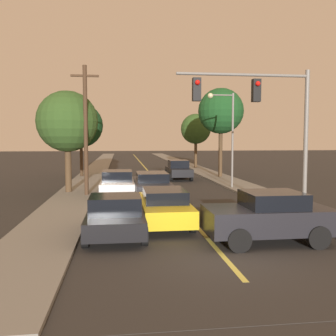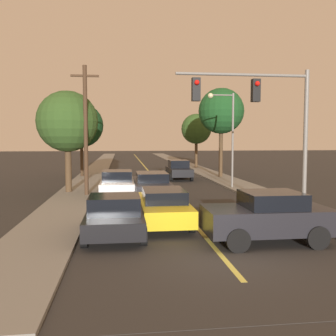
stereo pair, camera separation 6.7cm
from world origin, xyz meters
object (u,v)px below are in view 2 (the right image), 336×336
object	(u,v)px
car_far_oncoming	(179,170)
utility_pole_left	(86,128)
car_near_lane_second	(152,185)
car_outer_lane_front	(115,216)
streetlamp_right	(226,126)
tree_left_near	(67,122)
tree_right_near	(196,129)
car_outer_lane_second	(117,184)
car_crossing_right	(268,216)
car_near_lane_front	(163,206)
tree_right_far	(221,111)
traffic_signal_mast	(264,111)
tree_left_far	(81,126)

from	to	relation	value
car_far_oncoming	utility_pole_left	world-z (taller)	utility_pole_left
car_near_lane_second	car_outer_lane_front	size ratio (longest dim) A/B	1.36
streetlamp_right	tree_left_near	world-z (taller)	streetlamp_right
car_far_oncoming	utility_pole_left	bearing A→B (deg)	51.84
car_outer_lane_front	car_far_oncoming	world-z (taller)	car_far_oncoming
tree_left_near	tree_right_near	world-z (taller)	tree_left_near
car_outer_lane_second	tree_left_near	xyz separation A→B (m)	(-3.02, 2.10, 3.61)
car_crossing_right	car_far_oncoming	bearing A→B (deg)	-0.20
car_near_lane_front	tree_right_far	distance (m)	19.13
traffic_signal_mast	streetlamp_right	bearing A→B (deg)	82.62
streetlamp_right	tree_right_near	size ratio (longest dim) A/B	1.03
car_near_lane_second	tree_right_near	bearing A→B (deg)	72.49
utility_pole_left	tree_right_far	size ratio (longest dim) A/B	0.98
tree_right_near	tree_left_near	bearing A→B (deg)	-122.21
car_near_lane_second	car_far_oncoming	world-z (taller)	car_far_oncoming
traffic_signal_mast	tree_right_far	xyz separation A→B (m)	(2.85, 17.09, 1.29)
traffic_signal_mast	tree_right_far	bearing A→B (deg)	80.53
car_far_oncoming	traffic_signal_mast	bearing A→B (deg)	93.38
car_near_lane_second	traffic_signal_mast	xyz separation A→B (m)	(4.09, -5.85, 3.66)
utility_pole_left	tree_left_far	xyz separation A→B (m)	(-1.43, 11.44, 0.55)
car_near_lane_second	streetlamp_right	size ratio (longest dim) A/B	0.82
car_near_lane_front	utility_pole_left	world-z (taller)	utility_pole_left
car_outer_lane_front	tree_right_near	bearing A→B (deg)	73.43
car_near_lane_second	tree_right_far	size ratio (longest dim) A/B	0.68
car_outer_lane_second	tree_left_near	bearing A→B (deg)	145.13
tree_left_far	tree_right_far	size ratio (longest dim) A/B	0.83
car_crossing_right	traffic_signal_mast	size ratio (longest dim) A/B	0.67
utility_pole_left	streetlamp_right	bearing A→B (deg)	14.53
car_near_lane_front	utility_pole_left	distance (m)	9.09
car_near_lane_second	tree_left_far	bearing A→B (deg)	111.15
streetlamp_right	tree_left_far	world-z (taller)	tree_left_far
utility_pole_left	tree_left_near	xyz separation A→B (m)	(-1.22, 1.39, 0.41)
tree_left_near	tree_right_far	distance (m)	14.39
tree_right_far	streetlamp_right	bearing A→B (deg)	-102.34
car_far_oncoming	car_outer_lane_second	bearing A→B (deg)	61.90
car_outer_lane_front	tree_right_near	xyz separation A→B (m)	(8.80, 29.59, 3.81)
car_near_lane_front	car_far_oncoming	size ratio (longest dim) A/B	1.17
traffic_signal_mast	tree_right_far	world-z (taller)	tree_right_far
tree_right_far	car_far_oncoming	bearing A→B (deg)	-168.17
traffic_signal_mast	tree_right_near	bearing A→B (deg)	84.18
car_near_lane_second	utility_pole_left	xyz separation A→B (m)	(-3.68, 1.78, 3.19)
car_far_oncoming	utility_pole_left	xyz separation A→B (m)	(-6.81, -8.66, 3.19)
car_near_lane_second	tree_left_near	xyz separation A→B (m)	(-4.90, 3.17, 3.61)
car_outer_lane_second	car_crossing_right	bearing A→B (deg)	-63.76
car_near_lane_front	tree_right_far	size ratio (longest dim) A/B	0.65
tree_left_near	car_outer_lane_second	bearing A→B (deg)	-34.87
car_near_lane_front	utility_pole_left	bearing A→B (deg)	115.76
car_outer_lane_second	car_far_oncoming	bearing A→B (deg)	61.90
car_outer_lane_front	utility_pole_left	size ratio (longest dim) A/B	0.51
car_near_lane_front	streetlamp_right	xyz separation A→B (m)	(5.38, 9.98, 3.52)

